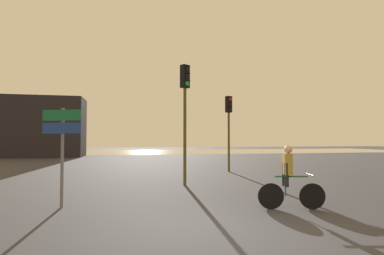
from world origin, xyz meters
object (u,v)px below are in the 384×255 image
(traffic_light_center, at_px, (185,102))
(cyclist, at_px, (289,177))
(distant_building, at_px, (38,127))
(traffic_light_far_right, at_px, (229,119))
(direction_sign_post, at_px, (62,139))

(traffic_light_center, xyz_separation_m, cyclist, (1.87, -4.45, -2.43))
(distant_building, distance_m, traffic_light_center, 23.79)
(distant_building, relative_size, traffic_light_far_right, 2.11)
(distant_building, bearing_deg, direction_sign_post, -73.21)
(distant_building, height_order, traffic_light_center, distant_building)
(traffic_light_center, height_order, cyclist, traffic_light_center)
(traffic_light_far_right, bearing_deg, traffic_light_center, 27.28)
(traffic_light_far_right, bearing_deg, distant_building, -74.80)
(distant_building, height_order, cyclist, distant_building)
(traffic_light_far_right, distance_m, cyclist, 9.08)
(distant_building, distance_m, traffic_light_far_right, 22.08)
(traffic_light_center, distance_m, traffic_light_far_right, 5.38)
(cyclist, bearing_deg, traffic_light_center, -144.54)
(traffic_light_far_right, height_order, direction_sign_post, traffic_light_far_right)
(traffic_light_far_right, bearing_deg, cyclist, 55.56)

